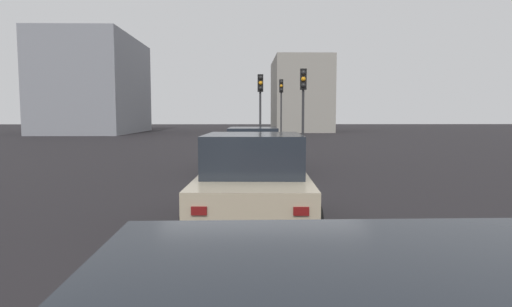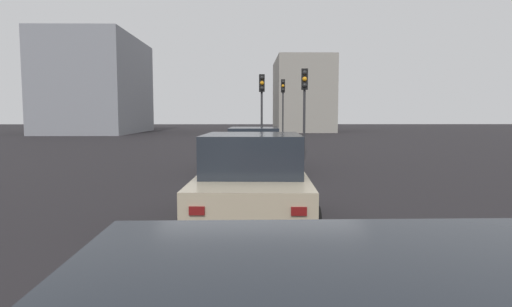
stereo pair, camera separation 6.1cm
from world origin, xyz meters
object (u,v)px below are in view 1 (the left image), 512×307
car_grey_lead (253,150)px  traffic_light_far_left (303,94)px  car_beige_second (254,183)px  traffic_light_near_left (260,96)px  traffic_light_near_right (281,97)px

car_grey_lead → traffic_light_far_left: size_ratio=1.21×
car_beige_second → traffic_light_near_left: traffic_light_near_left is taller
traffic_light_near_left → traffic_light_near_right: traffic_light_near_right is taller
car_beige_second → traffic_light_near_right: traffic_light_near_right is taller
traffic_light_far_left → traffic_light_near_left: bearing=-149.7°
car_beige_second → traffic_light_far_left: size_ratio=1.07×
car_grey_lead → traffic_light_near_left: bearing=-2.1°
car_grey_lead → traffic_light_near_right: (15.43, -2.18, 2.39)m
traffic_light_near_left → traffic_light_near_right: 7.81m
traffic_light_near_right → car_grey_lead: bearing=-3.6°
car_beige_second → traffic_light_far_left: traffic_light_far_left is taller
car_grey_lead → traffic_light_near_right: size_ratio=1.09×
car_grey_lead → car_beige_second: (-7.76, 0.11, 0.05)m
traffic_light_far_left → car_grey_lead: bearing=-23.4°
traffic_light_near_left → car_beige_second: bearing=-5.5°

